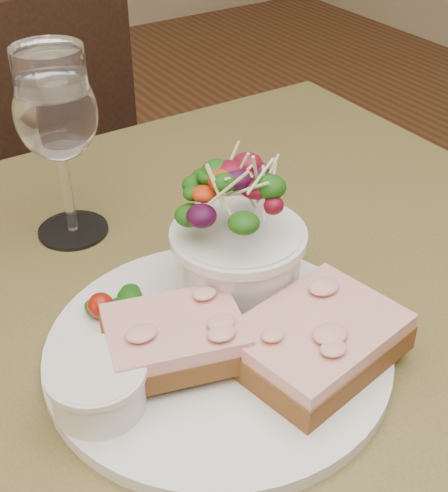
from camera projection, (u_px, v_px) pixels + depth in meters
cafe_table at (231, 413)px, 0.63m from camera, size 0.80×0.80×0.75m
dinner_plate at (218, 350)px, 0.54m from camera, size 0.27×0.27×0.01m
sandwich_front at (317, 340)px, 0.52m from camera, size 0.14×0.11×0.03m
sandwich_back at (175, 338)px, 0.51m from camera, size 0.12×0.10×0.03m
ramekin at (98, 385)px, 0.47m from camera, size 0.07×0.07×0.04m
salad_bowl at (238, 232)px, 0.56m from camera, size 0.11×0.11×0.13m
garnish at (109, 300)px, 0.57m from camera, size 0.05×0.04×0.02m
wine_glass at (57, 118)px, 0.62m from camera, size 0.08×0.08×0.18m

